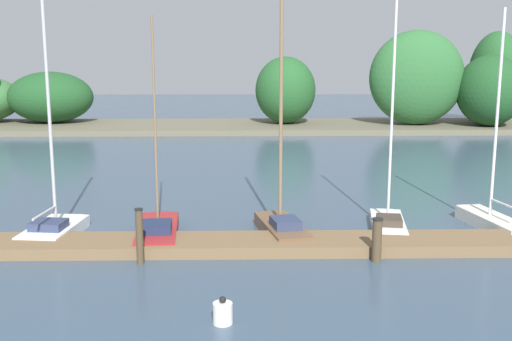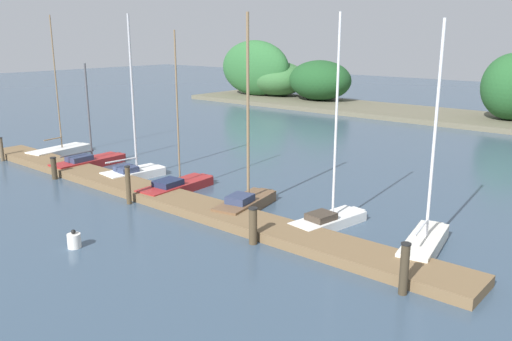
{
  "view_description": "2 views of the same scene",
  "coord_description": "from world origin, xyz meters",
  "px_view_note": "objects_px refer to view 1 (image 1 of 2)",
  "views": [
    {
      "loc": [
        2.73,
        -6.42,
        5.99
      ],
      "look_at": [
        3.15,
        13.83,
        2.09
      ],
      "focal_mm": 44.02,
      "sensor_mm": 36.0,
      "label": 1
    },
    {
      "loc": [
        17.4,
        -1.81,
        6.87
      ],
      "look_at": [
        3.86,
        14.07,
        1.45
      ],
      "focal_mm": 36.99,
      "sensor_mm": 36.0,
      "label": 2
    }
  ],
  "objects_px": {
    "mooring_piling_2": "(140,236)",
    "channel_buoy_0": "(223,313)",
    "sailboat_3": "(158,229)",
    "sailboat_5": "(388,220)",
    "sailboat_6": "(491,218)",
    "sailboat_2": "(54,225)",
    "mooring_piling_3": "(377,240)",
    "sailboat_4": "(281,223)"
  },
  "relations": [
    {
      "from": "mooring_piling_2",
      "to": "channel_buoy_0",
      "type": "height_order",
      "value": "mooring_piling_2"
    },
    {
      "from": "sailboat_3",
      "to": "sailboat_5",
      "type": "distance_m",
      "value": 7.67
    },
    {
      "from": "sailboat_5",
      "to": "sailboat_6",
      "type": "height_order",
      "value": "sailboat_5"
    },
    {
      "from": "sailboat_2",
      "to": "channel_buoy_0",
      "type": "bearing_deg",
      "value": -133.3
    },
    {
      "from": "channel_buoy_0",
      "to": "sailboat_2",
      "type": "bearing_deg",
      "value": 130.22
    },
    {
      "from": "sailboat_2",
      "to": "mooring_piling_2",
      "type": "relative_size",
      "value": 4.79
    },
    {
      "from": "sailboat_2",
      "to": "mooring_piling_3",
      "type": "xyz_separation_m",
      "value": [
        9.98,
        -2.63,
        0.25
      ]
    },
    {
      "from": "sailboat_2",
      "to": "sailboat_4",
      "type": "relative_size",
      "value": 1.01
    },
    {
      "from": "sailboat_5",
      "to": "sailboat_4",
      "type": "bearing_deg",
      "value": 107.22
    },
    {
      "from": "sailboat_6",
      "to": "mooring_piling_2",
      "type": "height_order",
      "value": "sailboat_6"
    },
    {
      "from": "mooring_piling_3",
      "to": "sailboat_5",
      "type": "bearing_deg",
      "value": 71.5
    },
    {
      "from": "sailboat_5",
      "to": "mooring_piling_2",
      "type": "relative_size",
      "value": 4.68
    },
    {
      "from": "sailboat_4",
      "to": "sailboat_3",
      "type": "bearing_deg",
      "value": 80.41
    },
    {
      "from": "sailboat_3",
      "to": "mooring_piling_3",
      "type": "xyz_separation_m",
      "value": [
        6.6,
        -2.44,
        0.36
      ]
    },
    {
      "from": "sailboat_2",
      "to": "sailboat_6",
      "type": "distance_m",
      "value": 14.61
    },
    {
      "from": "mooring_piling_2",
      "to": "sailboat_4",
      "type": "bearing_deg",
      "value": 32.5
    },
    {
      "from": "sailboat_2",
      "to": "sailboat_4",
      "type": "distance_m",
      "value": 7.39
    },
    {
      "from": "sailboat_2",
      "to": "mooring_piling_2",
      "type": "distance_m",
      "value": 4.22
    },
    {
      "from": "mooring_piling_3",
      "to": "sailboat_4",
      "type": "bearing_deg",
      "value": 134.95
    },
    {
      "from": "sailboat_6",
      "to": "sailboat_4",
      "type": "bearing_deg",
      "value": 84.74
    },
    {
      "from": "sailboat_2",
      "to": "sailboat_5",
      "type": "bearing_deg",
      "value": -80.95
    },
    {
      "from": "sailboat_3",
      "to": "sailboat_6",
      "type": "height_order",
      "value": "sailboat_6"
    },
    {
      "from": "sailboat_2",
      "to": "mooring_piling_3",
      "type": "relative_size",
      "value": 6.06
    },
    {
      "from": "sailboat_3",
      "to": "mooring_piling_3",
      "type": "height_order",
      "value": "sailboat_3"
    },
    {
      "from": "sailboat_5",
      "to": "mooring_piling_3",
      "type": "height_order",
      "value": "sailboat_5"
    },
    {
      "from": "sailboat_4",
      "to": "sailboat_5",
      "type": "bearing_deg",
      "value": -93.42
    },
    {
      "from": "sailboat_4",
      "to": "sailboat_5",
      "type": "distance_m",
      "value": 3.67
    },
    {
      "from": "sailboat_2",
      "to": "sailboat_6",
      "type": "xyz_separation_m",
      "value": [
        14.59,
        0.65,
        -0.02
      ]
    },
    {
      "from": "sailboat_6",
      "to": "sailboat_3",
      "type": "bearing_deg",
      "value": 83.56
    },
    {
      "from": "sailboat_2",
      "to": "channel_buoy_0",
      "type": "height_order",
      "value": "sailboat_2"
    },
    {
      "from": "sailboat_3",
      "to": "sailboat_4",
      "type": "height_order",
      "value": "sailboat_4"
    },
    {
      "from": "sailboat_5",
      "to": "mooring_piling_3",
      "type": "distance_m",
      "value": 3.3
    },
    {
      "from": "sailboat_6",
      "to": "channel_buoy_0",
      "type": "distance_m",
      "value": 11.56
    },
    {
      "from": "sailboat_2",
      "to": "mooring_piling_2",
      "type": "xyz_separation_m",
      "value": [
        3.21,
        -2.7,
        0.42
      ]
    },
    {
      "from": "sailboat_6",
      "to": "sailboat_5",
      "type": "bearing_deg",
      "value": 81.8
    },
    {
      "from": "sailboat_2",
      "to": "sailboat_6",
      "type": "relative_size",
      "value": 1.06
    },
    {
      "from": "sailboat_3",
      "to": "channel_buoy_0",
      "type": "height_order",
      "value": "sailboat_3"
    },
    {
      "from": "sailboat_4",
      "to": "mooring_piling_3",
      "type": "distance_m",
      "value": 3.67
    },
    {
      "from": "sailboat_2",
      "to": "sailboat_5",
      "type": "height_order",
      "value": "sailboat_2"
    },
    {
      "from": "sailboat_3",
      "to": "sailboat_5",
      "type": "xyz_separation_m",
      "value": [
        7.64,
        0.68,
        0.07
      ]
    },
    {
      "from": "sailboat_4",
      "to": "sailboat_5",
      "type": "xyz_separation_m",
      "value": [
        3.63,
        0.53,
        -0.08
      ]
    },
    {
      "from": "sailboat_2",
      "to": "mooring_piling_3",
      "type": "height_order",
      "value": "sailboat_2"
    }
  ]
}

